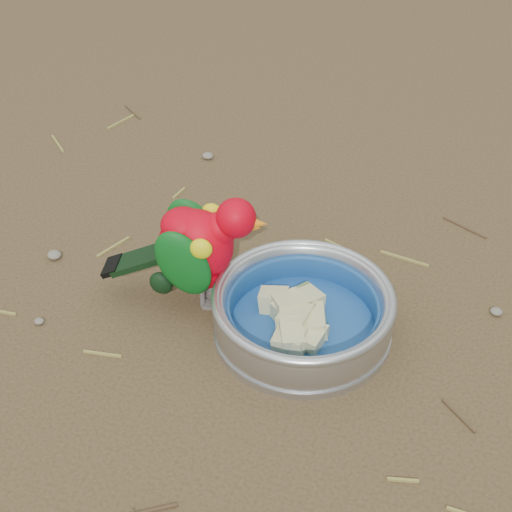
% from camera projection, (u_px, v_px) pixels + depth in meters
% --- Properties ---
extents(ground, '(60.00, 60.00, 0.00)m').
position_uv_depth(ground, '(212.00, 316.00, 0.97)').
color(ground, '#4B3A24').
extents(food_bowl, '(0.21, 0.21, 0.02)m').
position_uv_depth(food_bowl, '(302.00, 328.00, 0.94)').
color(food_bowl, '#B2B2BA').
rests_on(food_bowl, ground).
extents(bowl_wall, '(0.21, 0.21, 0.04)m').
position_uv_depth(bowl_wall, '(303.00, 310.00, 0.92)').
color(bowl_wall, '#B2B2BA').
rests_on(bowl_wall, food_bowl).
extents(fruit_wedges, '(0.13, 0.13, 0.03)m').
position_uv_depth(fruit_wedges, '(303.00, 314.00, 0.93)').
color(fruit_wedges, '#C6C389').
rests_on(fruit_wedges, food_bowl).
extents(lory_parrot, '(0.20, 0.13, 0.15)m').
position_uv_depth(lory_parrot, '(199.00, 254.00, 0.94)').
color(lory_parrot, '#C70012').
rests_on(lory_parrot, ground).
extents(ground_debris, '(0.90, 0.80, 0.01)m').
position_uv_depth(ground_debris, '(214.00, 301.00, 0.99)').
color(ground_debris, olive).
rests_on(ground_debris, ground).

